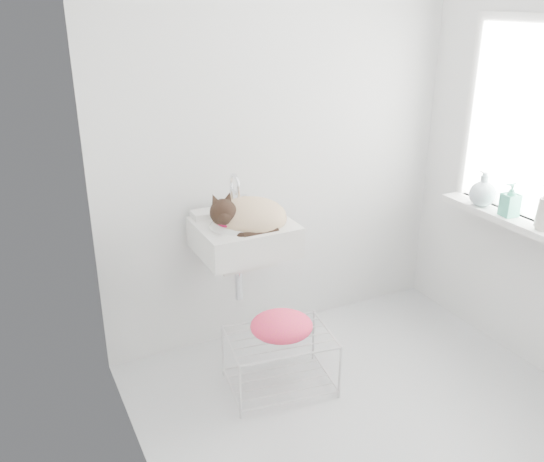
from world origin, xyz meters
name	(u,v)px	position (x,y,z in m)	size (l,w,h in m)	color
floor	(368,414)	(0.00, 0.00, 0.00)	(2.20, 2.00, 0.02)	#B9BDBF
back_wall	(281,133)	(0.00, 1.00, 1.25)	(2.20, 0.02, 2.50)	silver
left_wall	(131,219)	(-1.10, 0.00, 1.25)	(0.02, 2.00, 2.50)	silver
window_glass	(533,124)	(1.09, 0.20, 1.35)	(0.01, 0.80, 1.00)	white
window_frame	(531,124)	(1.07, 0.20, 1.35)	(0.04, 0.90, 1.10)	white
windowsill	(507,218)	(1.01, 0.20, 0.83)	(0.16, 0.88, 0.04)	white
sink	(244,223)	(-0.35, 0.74, 0.85)	(0.51, 0.44, 0.20)	silver
faucet	(230,188)	(-0.35, 0.92, 0.99)	(0.18, 0.13, 0.18)	silver
cat	(247,216)	(-0.34, 0.72, 0.89)	(0.46, 0.41, 0.26)	#CAB28B
wire_rack	(280,363)	(-0.30, 0.41, 0.15)	(0.54, 0.38, 0.32)	silver
towel	(282,333)	(-0.30, 0.38, 0.35)	(0.33, 0.23, 0.14)	#FB532F
bottle_a	(542,229)	(1.00, -0.04, 0.85)	(0.08, 0.08, 0.20)	beige
bottle_b	(508,216)	(1.00, 0.19, 0.85)	(0.08, 0.09, 0.19)	teal
bottle_c	(481,205)	(1.00, 0.39, 0.85)	(0.15, 0.15, 0.20)	silver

